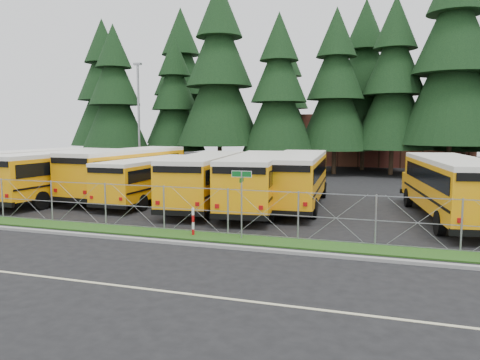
% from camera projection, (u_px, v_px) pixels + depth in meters
% --- Properties ---
extents(ground, '(120.00, 120.00, 0.00)m').
position_uv_depth(ground, '(194.00, 227.00, 21.39)').
color(ground, black).
rests_on(ground, ground).
extents(curb, '(50.00, 0.25, 0.12)m').
position_uv_depth(curb, '(163.00, 241.00, 18.45)').
color(curb, gray).
rests_on(curb, ground).
extents(grass_verge, '(50.00, 1.40, 0.06)m').
position_uv_depth(grass_verge, '(178.00, 234.00, 19.78)').
color(grass_verge, '#194513').
rests_on(grass_verge, ground).
extents(road_lane_line, '(50.00, 0.12, 0.01)m').
position_uv_depth(road_lane_line, '(86.00, 282.00, 13.83)').
color(road_lane_line, beige).
rests_on(road_lane_line, ground).
extents(chainlink_fence, '(44.00, 0.10, 2.00)m').
position_uv_depth(chainlink_fence, '(185.00, 209.00, 20.33)').
color(chainlink_fence, '#96989E').
rests_on(chainlink_fence, ground).
extents(brick_building, '(22.00, 10.00, 6.00)m').
position_uv_depth(brick_building, '(371.00, 139.00, 56.99)').
color(brick_building, brown).
rests_on(brick_building, ground).
extents(bus_0, '(4.31, 11.88, 3.05)m').
position_uv_depth(bus_0, '(34.00, 174.00, 30.30)').
color(bus_0, '#FAA707').
rests_on(bus_0, ground).
extents(bus_1, '(3.77, 11.79, 3.04)m').
position_uv_depth(bus_1, '(68.00, 176.00, 29.14)').
color(bus_1, '#FAA707').
rests_on(bus_1, ground).
extents(bus_2, '(3.78, 12.09, 3.12)m').
position_uv_depth(bus_2, '(130.00, 173.00, 30.35)').
color(bus_2, '#FAA707').
rests_on(bus_2, ground).
extents(bus_3, '(2.44, 10.19, 2.67)m').
position_uv_depth(bus_3, '(151.00, 180.00, 28.36)').
color(bus_3, '#FAA707').
rests_on(bus_3, ground).
extents(bus_4, '(3.94, 11.55, 2.97)m').
position_uv_depth(bus_4, '(207.00, 181.00, 26.74)').
color(bus_4, '#FAA707').
rests_on(bus_4, ground).
extents(bus_5, '(4.08, 11.80, 3.03)m').
position_uv_depth(bus_5, '(258.00, 182.00, 25.78)').
color(bus_5, '#FAA707').
rests_on(bus_5, ground).
extents(bus_6, '(3.57, 11.75, 3.04)m').
position_uv_depth(bus_6, '(298.00, 180.00, 26.66)').
color(bus_6, '#FAA707').
rests_on(bus_6, ground).
extents(bus_east, '(4.45, 12.04, 3.08)m').
position_uv_depth(bus_east, '(450.00, 189.00, 22.66)').
color(bus_east, '#FAA707').
rests_on(bus_east, ground).
extents(street_sign, '(0.84, 0.55, 2.81)m').
position_uv_depth(street_sign, '(242.00, 190.00, 18.80)').
color(street_sign, '#96989E').
rests_on(street_sign, ground).
extents(striped_bollard, '(0.11, 0.11, 1.20)m').
position_uv_depth(striped_bollard, '(193.00, 222.00, 19.53)').
color(striped_bollard, '#B20C0C').
rests_on(striped_bollard, ground).
extents(light_standard, '(0.70, 0.35, 10.14)m').
position_uv_depth(light_standard, '(139.00, 116.00, 41.62)').
color(light_standard, '#96989E').
rests_on(light_standard, ground).
extents(conifer_0, '(7.54, 7.54, 16.68)m').
position_uv_depth(conifer_0, '(104.00, 93.00, 53.39)').
color(conifer_0, black).
rests_on(conifer_0, ground).
extents(conifer_1, '(6.77, 6.77, 14.98)m').
position_uv_depth(conifer_1, '(115.00, 98.00, 48.11)').
color(conifer_1, black).
rests_on(conifer_1, ground).
extents(conifer_2, '(6.31, 6.31, 13.96)m').
position_uv_depth(conifer_2, '(175.00, 103.00, 49.15)').
color(conifer_2, black).
rests_on(conifer_2, ground).
extents(conifer_3, '(8.44, 8.44, 18.68)m').
position_uv_depth(conifer_3, '(219.00, 77.00, 45.63)').
color(conifer_3, black).
rests_on(conifer_3, ground).
extents(conifer_4, '(6.84, 6.84, 15.13)m').
position_uv_depth(conifer_4, '(279.00, 94.00, 43.82)').
color(conifer_4, black).
rests_on(conifer_4, ground).
extents(conifer_5, '(7.13, 7.13, 15.78)m').
position_uv_depth(conifer_5, '(336.00, 92.00, 44.60)').
color(conifer_5, black).
rests_on(conifer_5, ground).
extents(conifer_6, '(7.52, 7.52, 16.63)m').
position_uv_depth(conifer_6, '(394.00, 86.00, 43.67)').
color(conifer_6, black).
rests_on(conifer_6, ground).
extents(conifer_7, '(9.15, 9.15, 20.24)m').
position_uv_depth(conifer_7, '(453.00, 63.00, 40.77)').
color(conifer_7, black).
rests_on(conifer_7, ground).
extents(conifer_10, '(8.19, 8.19, 18.11)m').
position_uv_depth(conifer_10, '(181.00, 88.00, 54.30)').
color(conifer_10, black).
rests_on(conifer_10, ground).
extents(conifer_11, '(6.66, 6.66, 14.72)m').
position_uv_depth(conifer_11, '(286.00, 103.00, 54.75)').
color(conifer_11, black).
rests_on(conifer_11, ground).
extents(conifer_12, '(7.96, 7.96, 17.60)m').
position_uv_depth(conifer_12, '(364.00, 86.00, 48.61)').
color(conifer_12, black).
rests_on(conifer_12, ground).
extents(conifer_13, '(6.83, 6.83, 15.12)m').
position_uv_depth(conifer_13, '(466.00, 96.00, 45.85)').
color(conifer_13, black).
rests_on(conifer_13, ground).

